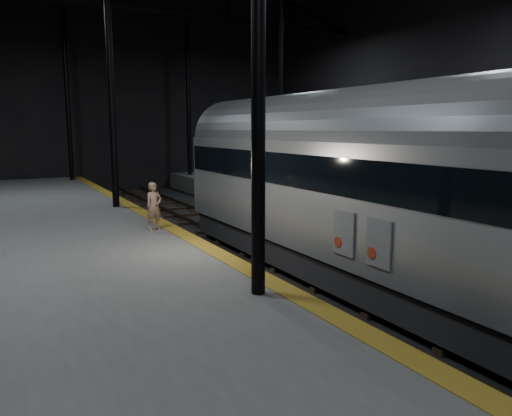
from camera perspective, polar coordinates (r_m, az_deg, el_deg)
ground at (r=15.02m, az=5.86°, el=-6.74°), size 44.00×44.00×0.00m
platform_left at (r=12.52m, az=-24.32°, el=-8.37°), size 9.00×43.80×1.00m
platform_right at (r=19.99m, az=24.07°, el=-2.06°), size 9.00×43.80×1.00m
tactile_strip at (r=13.28m, az=-5.84°, el=-4.36°), size 0.50×43.80×0.01m
track at (r=15.00m, az=5.86°, el=-6.49°), size 2.40×43.00×0.24m
train at (r=11.70m, az=16.03°, el=2.34°), size 2.80×18.65×4.98m
woman at (r=15.50m, az=-11.58°, el=0.19°), size 0.62×0.50×1.48m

